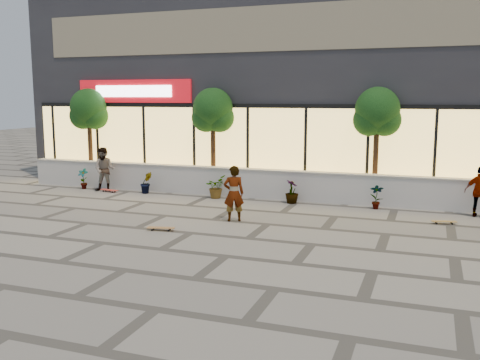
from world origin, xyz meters
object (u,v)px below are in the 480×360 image
(tree_mideast, at_px, (377,115))
(tree_midwest, at_px, (213,113))
(skateboard_center, at_px, (161,228))
(tree_west, at_px, (89,111))
(skateboard_right_near, at_px, (444,222))
(skater_right_near, at_px, (480,192))
(skater_left, at_px, (104,169))
(skater_center, at_px, (234,193))
(skateboard_left, at_px, (109,190))

(tree_mideast, bearing_deg, tree_midwest, 180.00)
(tree_mideast, relative_size, skateboard_center, 5.08)
(tree_west, xyz_separation_m, tree_mideast, (11.50, 0.00, 0.00))
(skateboard_right_near, bearing_deg, skater_right_near, 39.10)
(skater_left, xyz_separation_m, skateboard_center, (4.91, -4.71, -0.77))
(tree_west, xyz_separation_m, skater_center, (7.96, -4.37, -2.17))
(skater_center, bearing_deg, tree_midwest, -85.41)
(tree_west, height_order, tree_midwest, same)
(tree_west, xyz_separation_m, skateboard_right_near, (13.73, -2.69, -2.92))
(skateboard_center, bearing_deg, tree_west, 123.68)
(skater_left, height_order, skateboard_right_near, skater_left)
(tree_west, height_order, skateboard_right_near, tree_west)
(tree_west, relative_size, skateboard_right_near, 5.52)
(skater_left, bearing_deg, skateboard_right_near, -22.77)
(tree_midwest, height_order, skateboard_center, tree_midwest)
(skater_center, distance_m, skater_left, 7.03)
(skateboard_right_near, bearing_deg, skater_center, -176.76)
(skater_center, distance_m, skater_right_near, 7.39)
(skateboard_right_near, bearing_deg, tree_midwest, 148.85)
(skater_right_near, distance_m, skateboard_left, 12.92)
(skater_center, bearing_deg, tree_west, -53.58)
(tree_midwest, xyz_separation_m, tree_mideast, (6.00, 0.00, 0.00))
(skater_center, bearing_deg, tree_mideast, -153.76)
(tree_west, bearing_deg, skater_left, -41.33)
(skater_center, height_order, skateboard_left, skater_center)
(skateboard_center, bearing_deg, skater_center, 36.80)
(skateboard_center, distance_m, skateboard_left, 6.56)
(skater_center, xyz_separation_m, skateboard_left, (-6.13, 2.87, -0.74))
(skater_left, height_order, skateboard_center, skater_left)
(skater_right_near, xyz_separation_m, skateboard_right_near, (-1.00, -1.29, -0.70))
(tree_mideast, bearing_deg, skateboard_center, -129.27)
(tree_west, bearing_deg, tree_midwest, 0.00)
(tree_mideast, xyz_separation_m, skater_right_near, (3.23, -1.40, -2.21))
(tree_west, height_order, skateboard_left, tree_west)
(tree_midwest, bearing_deg, tree_mideast, 0.00)
(skater_right_near, bearing_deg, tree_mideast, -12.40)
(tree_midwest, height_order, tree_mideast, same)
(skateboard_right_near, bearing_deg, skater_left, 160.88)
(skater_right_near, height_order, skateboard_center, skater_right_near)
(tree_midwest, relative_size, skateboard_left, 5.13)
(tree_mideast, xyz_separation_m, skater_center, (-3.54, -4.37, -2.17))
(tree_mideast, height_order, skater_center, tree_mideast)
(tree_midwest, height_order, skateboard_right_near, tree_midwest)
(skater_right_near, height_order, skateboard_left, skater_right_near)
(skater_center, bearing_deg, skater_right_near, 178.92)
(skater_center, bearing_deg, skater_left, -49.83)
(tree_midwest, relative_size, skater_left, 2.33)
(tree_mideast, height_order, skateboard_left, tree_mideast)
(skater_center, bearing_deg, skateboard_left, -49.92)
(skater_right_near, distance_m, skateboard_center, 9.50)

